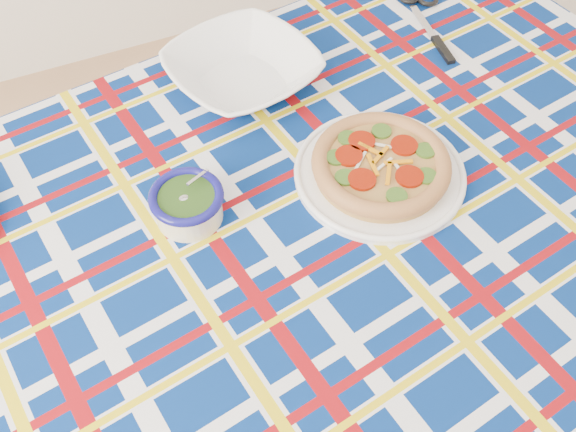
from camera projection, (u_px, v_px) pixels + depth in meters
name	position (u px, v px, depth m)	size (l,w,h in m)	color
dining_table	(302.00, 245.00, 1.19)	(1.86, 1.32, 0.80)	brown
tablecloth	(302.00, 236.00, 1.17)	(1.74, 1.10, 0.11)	navy
main_focaccia_plate	(381.00, 165.00, 1.16)	(0.33, 0.33, 0.06)	#AF7F3E
pesto_bowl	(187.00, 203.00, 1.10)	(0.13, 0.13, 0.08)	#19340E
serving_bowl	(243.00, 71.00, 1.31)	(0.29, 0.29, 0.07)	white
table_knife	(424.00, 23.00, 1.47)	(0.23, 0.02, 0.01)	silver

